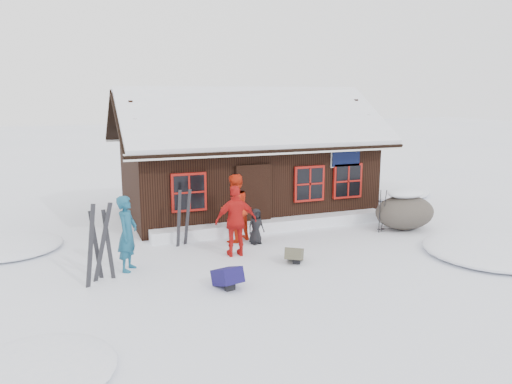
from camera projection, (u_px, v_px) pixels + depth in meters
ground at (254, 257)px, 12.90m from camera, size 120.00×120.00×0.00m
mountain_hut at (244, 168)px, 17.68m from camera, size 8.90×6.09×4.42m
snow_drift at (274, 225)px, 15.45m from camera, size 7.60×0.60×0.35m
snow_mounds at (283, 233)px, 15.19m from camera, size 20.60×13.20×0.48m
skier_teal at (127, 233)px, 11.81m from camera, size 0.69×0.79×1.82m
skier_orange_left at (234, 208)px, 14.13m from camera, size 1.18×1.09×1.95m
skier_orange_right at (236, 221)px, 12.88m from camera, size 1.13×0.56×1.86m
skier_crouched at (256, 226)px, 13.98m from camera, size 0.55×0.42×1.01m
boulder at (405, 211)px, 15.53m from camera, size 1.92×1.44×1.13m
ski_pair_left at (97, 244)px, 11.07m from camera, size 0.70×0.44×1.84m
ski_pair_mid at (102, 246)px, 11.31m from camera, size 0.51×0.17×1.66m
ski_pair_right at (183, 218)px, 13.83m from camera, size 0.51×0.19×1.62m
ski_poles at (382, 212)px, 15.16m from camera, size 0.24×0.12×1.35m
backpack_blue at (228, 280)px, 10.88m from camera, size 0.61×0.73×0.35m
backpack_olive at (294, 257)px, 12.51m from camera, size 0.64×0.68×0.29m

